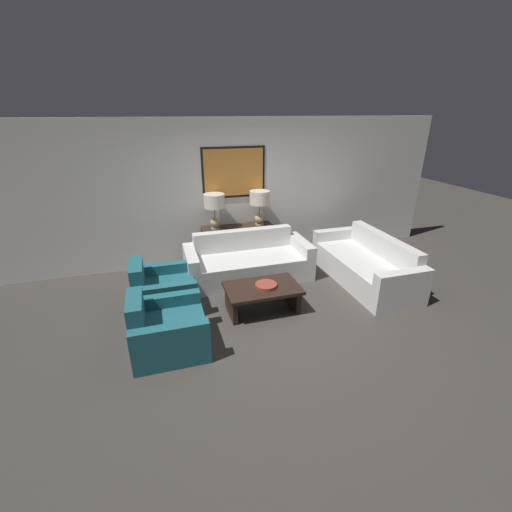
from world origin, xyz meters
The scene contains 11 objects.
ground_plane centered at (0.00, 0.00, 0.00)m, with size 20.00×20.00×0.00m, color #3D3833.
back_wall centered at (0.00, 2.40, 1.33)m, with size 8.42×0.12×2.65m.
console_table centered at (0.00, 2.12, 0.36)m, with size 1.35×0.40×0.73m.
table_lamp_left centered at (-0.43, 2.12, 1.18)m, with size 0.38×0.38×0.65m.
table_lamp_right centered at (0.43, 2.12, 1.18)m, with size 0.38×0.38×0.65m.
couch_by_back_wall centered at (0.00, 1.43, 0.28)m, with size 2.15×0.91×0.78m.
couch_by_side centered at (1.92, 0.74, 0.28)m, with size 0.91×2.15×0.78m.
coffee_table centered at (-0.09, 0.31, 0.29)m, with size 1.07×0.67×0.40m.
decorative_bowl centered at (-0.05, 0.29, 0.42)m, with size 0.31×0.31×0.04m.
armchair_near_back_wall centered at (-1.50, 0.81, 0.27)m, with size 0.89×0.87×0.77m.
armchair_near_camera centered at (-1.50, -0.20, 0.27)m, with size 0.89×0.87×0.77m.
Camera 1 is at (-1.46, -3.86, 2.76)m, focal length 24.00 mm.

